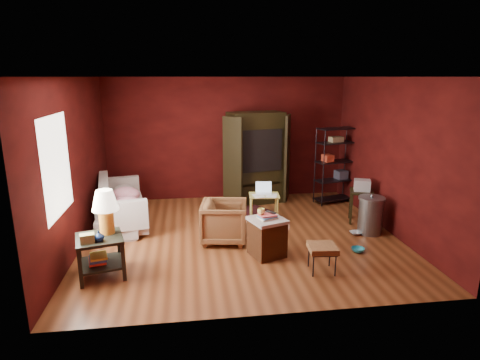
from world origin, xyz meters
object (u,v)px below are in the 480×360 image
(hamper, at_px, (267,236))
(tv_armoire, at_px, (256,156))
(side_table, at_px, (103,225))
(laptop_desk, at_px, (264,197))
(armchair, at_px, (224,220))
(sofa, at_px, (120,206))
(wire_shelving, at_px, (335,162))

(hamper, xyz_separation_m, tv_armoire, (0.31, 2.85, 0.74))
(side_table, xyz_separation_m, laptop_desk, (2.74, 1.99, -0.29))
(armchair, relative_size, side_table, 0.63)
(hamper, bearing_deg, armchair, 132.76)
(armchair, xyz_separation_m, tv_armoire, (0.93, 2.19, 0.67))
(sofa, height_order, wire_shelving, wire_shelving)
(laptop_desk, bearing_deg, wire_shelving, 32.17)
(armchair, distance_m, laptop_desk, 1.38)
(armchair, xyz_separation_m, hamper, (0.62, -0.67, -0.07))
(sofa, height_order, hamper, sofa)
(sofa, relative_size, armchair, 2.37)
(tv_armoire, bearing_deg, wire_shelving, -21.44)
(sofa, relative_size, laptop_desk, 2.54)
(armchair, xyz_separation_m, laptop_desk, (0.90, 1.04, 0.06))
(laptop_desk, height_order, tv_armoire, tv_armoire)
(sofa, xyz_separation_m, tv_armoire, (2.86, 1.10, 0.70))
(wire_shelving, bearing_deg, laptop_desk, -168.16)
(hamper, bearing_deg, laptop_desk, 80.65)
(sofa, bearing_deg, side_table, 178.49)
(tv_armoire, bearing_deg, laptop_desk, -104.01)
(wire_shelving, bearing_deg, side_table, -161.78)
(hamper, bearing_deg, wire_shelving, 51.25)
(sofa, bearing_deg, hamper, -128.75)
(side_table, distance_m, hamper, 2.51)
(armchair, bearing_deg, side_table, 126.31)
(side_table, distance_m, laptop_desk, 3.39)
(armchair, relative_size, wire_shelving, 0.46)
(side_table, xyz_separation_m, tv_armoire, (2.77, 3.13, 0.32))
(sofa, height_order, armchair, armchair)
(armchair, height_order, hamper, armchair)
(tv_armoire, bearing_deg, side_table, -144.01)
(sofa, height_order, side_table, side_table)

